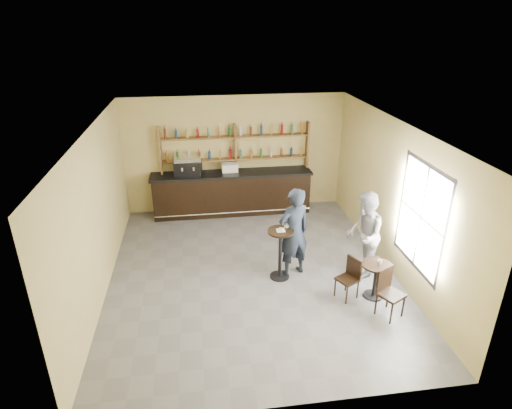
{
  "coord_description": "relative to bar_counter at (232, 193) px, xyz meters",
  "views": [
    {
      "loc": [
        -1.02,
        -7.79,
        5.12
      ],
      "look_at": [
        0.2,
        0.8,
        1.25
      ],
      "focal_mm": 30.0,
      "sensor_mm": 36.0,
      "label": 1
    }
  ],
  "objects": [
    {
      "name": "window_pane",
      "position": [
        3.13,
        -4.35,
        1.11
      ],
      "size": [
        0.0,
        2.0,
        2.0
      ],
      "primitive_type": "plane",
      "rotation": [
        1.57,
        0.0,
        -1.57
      ],
      "color": "white",
      "rests_on": "wall_right"
    },
    {
      "name": "patron_second",
      "position": [
        2.44,
        -3.49,
        0.34
      ],
      "size": [
        0.95,
        1.08,
        1.87
      ],
      "primitive_type": "imported",
      "rotation": [
        0.0,
        0.0,
        -1.88
      ],
      "color": "gray",
      "rests_on": "floor"
    },
    {
      "name": "chair_west",
      "position": [
        1.86,
        -4.28,
        -0.17
      ],
      "size": [
        0.49,
        0.49,
        0.84
      ],
      "primitive_type": null,
      "rotation": [
        0.0,
        0.0,
        -1.09
      ],
      "color": "black",
      "rests_on": "floor"
    },
    {
      "name": "liquor_bottles",
      "position": [
        0.14,
        0.22,
        1.39
      ],
      "size": [
        3.68,
        0.1,
        1.0
      ],
      "primitive_type": null,
      "color": "#8C5919",
      "rests_on": "shelf_unit"
    },
    {
      "name": "ceiling",
      "position": [
        0.14,
        -3.15,
        2.61
      ],
      "size": [
        7.0,
        7.0,
        0.0
      ],
      "primitive_type": "plane",
      "rotation": [
        3.14,
        0.0,
        0.0
      ],
      "color": "white",
      "rests_on": "wall_back"
    },
    {
      "name": "window_frame",
      "position": [
        3.13,
        -4.35,
        1.11
      ],
      "size": [
        0.04,
        1.7,
        2.1
      ],
      "primitive_type": null,
      "color": "black",
      "rests_on": "wall_right"
    },
    {
      "name": "bar_counter",
      "position": [
        0.0,
        0.0,
        0.0
      ],
      "size": [
        4.37,
        0.85,
        1.18
      ],
      "primitive_type": null,
      "color": "black",
      "rests_on": "floor"
    },
    {
      "name": "floor",
      "position": [
        0.14,
        -3.15,
        -0.59
      ],
      "size": [
        7.0,
        7.0,
        0.0
      ],
      "primitive_type": "plane",
      "color": "slate",
      "rests_on": "ground"
    },
    {
      "name": "pastry_case",
      "position": [
        -0.05,
        0.0,
        0.72
      ],
      "size": [
        0.48,
        0.41,
        0.26
      ],
      "primitive_type": null,
      "rotation": [
        0.0,
        0.0,
        -0.13
      ],
      "color": "silver",
      "rests_on": "bar_counter"
    },
    {
      "name": "wall_back",
      "position": [
        0.14,
        0.35,
        1.01
      ],
      "size": [
        7.0,
        0.0,
        7.0
      ],
      "primitive_type": "plane",
      "rotation": [
        1.57,
        0.0,
        0.0
      ],
      "color": "tan",
      "rests_on": "floor"
    },
    {
      "name": "pedestal_table",
      "position": [
        0.7,
        -3.4,
        -0.04
      ],
      "size": [
        0.65,
        0.65,
        1.11
      ],
      "primitive_type": null,
      "rotation": [
        0.0,
        0.0,
        -0.24
      ],
      "color": "black",
      "rests_on": "floor"
    },
    {
      "name": "cafe_table",
      "position": [
        2.41,
        -4.33,
        -0.22
      ],
      "size": [
        0.63,
        0.63,
        0.74
      ],
      "primitive_type": null,
      "rotation": [
        0.0,
        0.0,
        -0.09
      ],
      "color": "black",
      "rests_on": "floor"
    },
    {
      "name": "donut",
      "position": [
        0.71,
        -3.41,
        0.55
      ],
      "size": [
        0.17,
        0.17,
        0.05
      ],
      "primitive_type": "torus",
      "rotation": [
        0.0,
        0.0,
        -0.37
      ],
      "color": "#BB8B44",
      "rests_on": "napkin"
    },
    {
      "name": "napkin",
      "position": [
        0.7,
        -3.4,
        0.52
      ],
      "size": [
        0.18,
        0.18,
        0.0
      ],
      "primitive_type": "cube",
      "rotation": [
        0.0,
        0.0,
        -0.04
      ],
      "color": "white",
      "rests_on": "pedestal_table"
    },
    {
      "name": "espresso_machine",
      "position": [
        -1.16,
        0.0,
        0.84
      ],
      "size": [
        0.76,
        0.55,
        0.5
      ],
      "primitive_type": null,
      "rotation": [
        0.0,
        0.0,
        -0.16
      ],
      "color": "black",
      "rests_on": "bar_counter"
    },
    {
      "name": "wall_right",
      "position": [
        3.14,
        -3.15,
        1.01
      ],
      "size": [
        0.0,
        7.0,
        7.0
      ],
      "primitive_type": "plane",
      "rotation": [
        1.57,
        0.0,
        -1.57
      ],
      "color": "tan",
      "rests_on": "floor"
    },
    {
      "name": "chair_south",
      "position": [
        2.46,
        -4.93,
        -0.12
      ],
      "size": [
        0.55,
        0.55,
        0.94
      ],
      "primitive_type": null,
      "rotation": [
        0.0,
        0.0,
        0.5
      ],
      "color": "black",
      "rests_on": "floor"
    },
    {
      "name": "wall_left",
      "position": [
        -2.86,
        -3.15,
        1.01
      ],
      "size": [
        0.0,
        7.0,
        7.0
      ],
      "primitive_type": "plane",
      "rotation": [
        1.57,
        0.0,
        1.57
      ],
      "color": "tan",
      "rests_on": "floor"
    },
    {
      "name": "shelf_unit",
      "position": [
        0.14,
        0.22,
        1.22
      ],
      "size": [
        4.0,
        0.26,
        1.4
      ],
      "primitive_type": null,
      "color": "brown",
      "rests_on": "wall_back"
    },
    {
      "name": "man_main",
      "position": [
        0.99,
        -3.28,
        0.39
      ],
      "size": [
        0.83,
        0.69,
        1.96
      ],
      "primitive_type": "imported",
      "rotation": [
        0.0,
        0.0,
        3.49
      ],
      "color": "black",
      "rests_on": "floor"
    },
    {
      "name": "wall_front",
      "position": [
        0.14,
        -6.65,
        1.01
      ],
      "size": [
        7.0,
        0.0,
        7.0
      ],
      "primitive_type": "plane",
      "rotation": [
        -1.57,
        0.0,
        0.0
      ],
      "color": "tan",
      "rests_on": "floor"
    },
    {
      "name": "cup_pedestal",
      "position": [
        0.84,
        -3.3,
        0.56
      ],
      "size": [
        0.11,
        0.11,
        0.09
      ],
      "primitive_type": "imported",
      "rotation": [
        0.0,
        0.0,
        0.03
      ],
      "color": "white",
      "rests_on": "pedestal_table"
    },
    {
      "name": "cup_cafe",
      "position": [
        2.46,
        -4.33,
        0.19
      ],
      "size": [
        0.12,
        0.12,
        0.08
      ],
      "primitive_type": "imported",
      "rotation": [
        0.0,
        0.0,
        0.42
      ],
      "color": "white",
      "rests_on": "cafe_table"
    }
  ]
}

